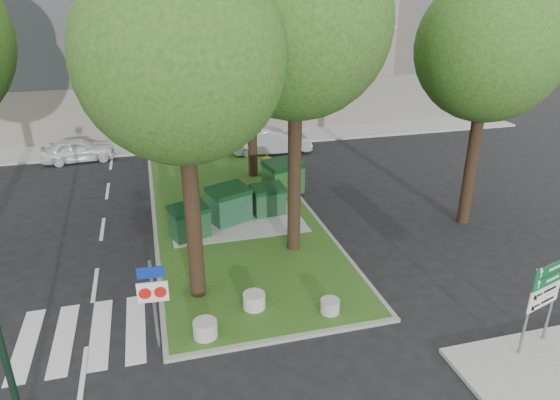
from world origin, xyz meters
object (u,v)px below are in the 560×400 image
object	(u,v)px
tree_median_mid	(182,31)
bollard_right	(330,306)
car_white	(78,150)
bollard_left	(205,329)
litter_bin	(268,166)
tree_median_near_left	(183,36)
tree_median_near_right	(299,3)
bollard_mid	(254,301)
traffic_sign_pole	(153,293)
tree_street_right	(493,33)
dumpster_c	(268,200)
directional_sign	(544,293)
dumpster_b	(229,204)
dumpster_a	(190,222)
dumpster_d	(283,177)
car_silver	(271,141)

from	to	relation	value
tree_median_mid	bollard_right	distance (m)	11.09
car_white	bollard_left	bearing A→B (deg)	-170.11
car_white	litter_bin	bearing A→B (deg)	-123.61
tree_median_near_left	tree_median_near_right	size ratio (longest dim) A/B	0.92
bollard_mid	traffic_sign_pole	bearing A→B (deg)	-162.15
bollard_mid	tree_street_right	bearing A→B (deg)	21.75
tree_median_mid	bollard_left	xyz separation A→B (m)	(-0.64, -8.56, -6.64)
tree_median_mid	bollard_mid	xyz separation A→B (m)	(0.84, -7.65, -6.64)
dumpster_c	bollard_left	size ratio (longest dim) A/B	2.21
dumpster_c	tree_median_near_right	bearing A→B (deg)	-91.66
bollard_right	directional_sign	world-z (taller)	directional_sign
directional_sign	tree_median_mid	bearing A→B (deg)	106.14
tree_median_near_right	traffic_sign_pole	size ratio (longest dim) A/B	4.62
dumpster_b	directional_sign	xyz separation A→B (m)	(6.03, -9.24, 0.89)
tree_street_right	bollard_left	bearing A→B (deg)	-156.80
tree_street_right	dumpster_a	xyz separation A→B (m)	(-10.44, 1.22, -6.27)
bollard_left	directional_sign	world-z (taller)	directional_sign
dumpster_c	car_white	xyz separation A→B (m)	(-7.95, 9.25, -0.08)
dumpster_c	litter_bin	size ratio (longest dim) A/B	1.74
bollard_left	dumpster_d	bearing A→B (deg)	63.09
dumpster_c	tree_street_right	bearing A→B (deg)	-25.26
dumpster_c	bollard_mid	bearing A→B (deg)	-113.67
dumpster_b	bollard_mid	xyz separation A→B (m)	(-0.31, -5.83, -0.46)
dumpster_b	traffic_sign_pole	bearing A→B (deg)	-136.88
dumpster_d	traffic_sign_pole	xyz separation A→B (m)	(-5.73, -8.91, 0.75)
tree_street_right	bollard_right	world-z (taller)	tree_street_right
tree_median_near_left	bollard_mid	xyz separation A→B (m)	(1.34, -1.15, -6.97)
car_silver	car_white	bearing A→B (deg)	84.04
dumpster_c	car_white	size ratio (longest dim) A/B	0.38
bollard_mid	traffic_sign_pole	world-z (taller)	traffic_sign_pole
dumpster_c	bollard_left	world-z (taller)	dumpster_c
dumpster_a	bollard_right	xyz separation A→B (m)	(3.26, -5.62, -0.40)
bollard_left	car_silver	size ratio (longest dim) A/B	0.14
dumpster_a	tree_median_mid	bearing A→B (deg)	61.63
bollard_mid	directional_sign	bearing A→B (deg)	-28.23
dumpster_c	car_white	bearing A→B (deg)	124.30
car_white	bollard_mid	bearing A→B (deg)	-164.33
tree_median_near_right	bollard_right	bearing A→B (deg)	-92.72
car_white	tree_median_near_right	bearing A→B (deg)	-151.93
bollard_left	tree_street_right	bearing A→B (deg)	23.20
bollard_left	bollard_right	bearing A→B (deg)	2.52
dumpster_a	dumpster_b	size ratio (longest dim) A/B	0.86
tree_median_near_right	bollard_left	world-z (taller)	tree_median_near_right
tree_street_right	litter_bin	world-z (taller)	tree_street_right
litter_bin	car_white	bearing A→B (deg)	152.12
dumpster_a	car_white	size ratio (longest dim) A/B	0.43
traffic_sign_pole	tree_street_right	bearing A→B (deg)	25.17
bollard_mid	traffic_sign_pole	xyz separation A→B (m)	(-2.66, -0.86, 1.25)
tree_median_mid	bollard_left	size ratio (longest dim) A/B	16.06
tree_street_right	bollard_mid	distance (m)	11.89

